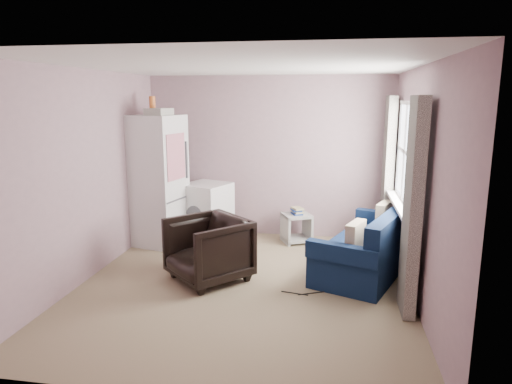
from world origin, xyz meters
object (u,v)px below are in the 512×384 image
washing_machine (207,210)px  side_table (297,226)px  armchair (208,246)px  fridge (159,180)px  sofa (370,249)px

washing_machine → side_table: size_ratio=1.61×
side_table → washing_machine: bearing=-177.9°
armchair → fridge: size_ratio=0.39×
washing_machine → side_table: 1.40m
armchair → fridge: fridge is taller
fridge → washing_machine: size_ratio=2.50×
side_table → sofa: 1.46m
washing_machine → fridge: bearing=-128.6°
fridge → sofa: fridge is taller
armchair → sofa: bearing=60.0°
fridge → side_table: 2.17m
armchair → side_table: size_ratio=1.57×
side_table → sofa: bearing=-46.4°
armchair → side_table: armchair is taller
fridge → sofa: bearing=0.8°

